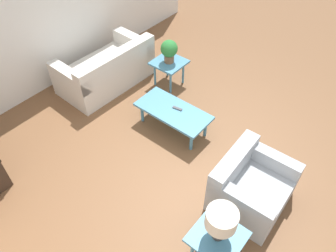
{
  "coord_description": "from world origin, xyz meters",
  "views": [
    {
      "loc": [
        -1.8,
        2.68,
        3.82
      ],
      "look_at": [
        0.26,
        0.15,
        0.55
      ],
      "focal_mm": 35.0,
      "sensor_mm": 36.0,
      "label": 1
    }
  ],
  "objects_px": {
    "sofa": "(107,70)",
    "coffee_table": "(173,112)",
    "potted_plant": "(169,50)",
    "table_lamp": "(221,221)",
    "side_table_lamp": "(217,239)",
    "side_table_plant": "(169,65)",
    "armchair": "(250,187)"
  },
  "relations": [
    {
      "from": "armchair",
      "to": "side_table_plant",
      "type": "relative_size",
      "value": 1.78
    },
    {
      "from": "sofa",
      "to": "armchair",
      "type": "height_order",
      "value": "sofa"
    },
    {
      "from": "coffee_table",
      "to": "side_table_lamp",
      "type": "bearing_deg",
      "value": 141.27
    },
    {
      "from": "sofa",
      "to": "potted_plant",
      "type": "height_order",
      "value": "potted_plant"
    },
    {
      "from": "armchair",
      "to": "side_table_plant",
      "type": "distance_m",
      "value": 2.74
    },
    {
      "from": "coffee_table",
      "to": "table_lamp",
      "type": "xyz_separation_m",
      "value": [
        -1.7,
        1.36,
        0.47
      ]
    },
    {
      "from": "coffee_table",
      "to": "side_table_lamp",
      "type": "xyz_separation_m",
      "value": [
        -1.7,
        1.36,
        0.07
      ]
    },
    {
      "from": "armchair",
      "to": "side_table_plant",
      "type": "xyz_separation_m",
      "value": [
        2.4,
        -1.32,
        0.12
      ]
    },
    {
      "from": "sofa",
      "to": "potted_plant",
      "type": "xyz_separation_m",
      "value": [
        -0.88,
        -0.72,
        0.43
      ]
    },
    {
      "from": "potted_plant",
      "to": "sofa",
      "type": "bearing_deg",
      "value": 39.17
    },
    {
      "from": "side_table_plant",
      "to": "armchair",
      "type": "bearing_deg",
      "value": 151.29
    },
    {
      "from": "potted_plant",
      "to": "table_lamp",
      "type": "relative_size",
      "value": 0.91
    },
    {
      "from": "side_table_lamp",
      "to": "armchair",
      "type": "bearing_deg",
      "value": -84.69
    },
    {
      "from": "side_table_lamp",
      "to": "side_table_plant",
      "type": "bearing_deg",
      "value": -41.92
    },
    {
      "from": "sofa",
      "to": "table_lamp",
      "type": "xyz_separation_m",
      "value": [
        -3.37,
        1.52,
        0.51
      ]
    },
    {
      "from": "coffee_table",
      "to": "side_table_plant",
      "type": "relative_size",
      "value": 2.18
    },
    {
      "from": "table_lamp",
      "to": "potted_plant",
      "type": "bearing_deg",
      "value": -41.92
    },
    {
      "from": "sofa",
      "to": "potted_plant",
      "type": "distance_m",
      "value": 1.21
    },
    {
      "from": "coffee_table",
      "to": "side_table_lamp",
      "type": "distance_m",
      "value": 2.18
    },
    {
      "from": "sofa",
      "to": "side_table_plant",
      "type": "distance_m",
      "value": 1.14
    },
    {
      "from": "potted_plant",
      "to": "coffee_table",
      "type": "bearing_deg",
      "value": 132.19
    },
    {
      "from": "side_table_plant",
      "to": "potted_plant",
      "type": "distance_m",
      "value": 0.31
    },
    {
      "from": "armchair",
      "to": "table_lamp",
      "type": "bearing_deg",
      "value": -176.35
    },
    {
      "from": "armchair",
      "to": "side_table_lamp",
      "type": "height_order",
      "value": "armchair"
    },
    {
      "from": "coffee_table",
      "to": "side_table_plant",
      "type": "height_order",
      "value": "side_table_plant"
    },
    {
      "from": "side_table_lamp",
      "to": "coffee_table",
      "type": "bearing_deg",
      "value": -38.73
    },
    {
      "from": "side_table_plant",
      "to": "sofa",
      "type": "bearing_deg",
      "value": 39.17
    },
    {
      "from": "armchair",
      "to": "side_table_lamp",
      "type": "distance_m",
      "value": 0.93
    },
    {
      "from": "sofa",
      "to": "armchair",
      "type": "bearing_deg",
      "value": 81.57
    },
    {
      "from": "sofa",
      "to": "coffee_table",
      "type": "height_order",
      "value": "sofa"
    },
    {
      "from": "coffee_table",
      "to": "potted_plant",
      "type": "xyz_separation_m",
      "value": [
        0.79,
        -0.87,
        0.39
      ]
    },
    {
      "from": "sofa",
      "to": "coffee_table",
      "type": "xyz_separation_m",
      "value": [
        -1.67,
        0.16,
        0.04
      ]
    }
  ]
}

